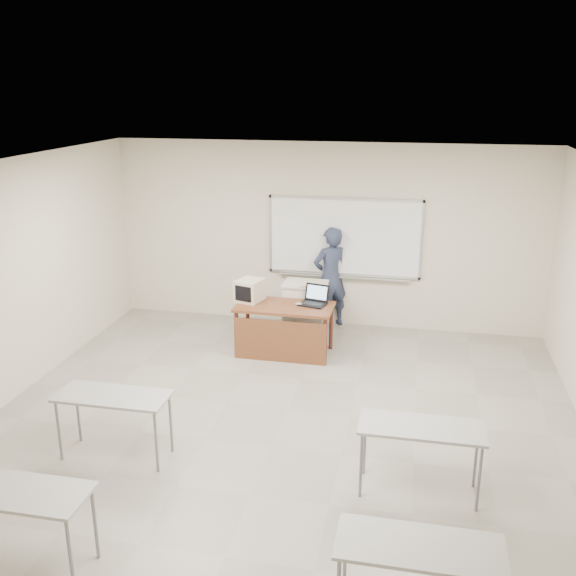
% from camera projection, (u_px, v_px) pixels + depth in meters
% --- Properties ---
extents(floor, '(7.00, 8.00, 0.01)m').
position_uv_depth(floor, '(271.00, 447.00, 7.13)').
color(floor, gray).
rests_on(floor, ground).
extents(whiteboard, '(2.48, 0.10, 1.31)m').
position_uv_depth(whiteboard, '(344.00, 238.00, 10.33)').
color(whiteboard, white).
rests_on(whiteboard, floor).
extents(student_desks, '(4.40, 2.20, 0.73)m').
position_uv_depth(student_desks, '(236.00, 461.00, 5.67)').
color(student_desks, gray).
rests_on(student_desks, floor).
extents(instructor_desk, '(1.43, 0.71, 0.75)m').
position_uv_depth(instructor_desk, '(283.00, 321.00, 9.37)').
color(instructor_desk, brown).
rests_on(instructor_desk, floor).
extents(podium, '(0.67, 0.49, 0.93)m').
position_uv_depth(podium, '(305.00, 311.00, 10.01)').
color(podium, '#BBB8B2').
rests_on(podium, floor).
extents(crt_monitor, '(0.36, 0.40, 0.34)m').
position_uv_depth(crt_monitor, '(250.00, 290.00, 9.58)').
color(crt_monitor, beige).
rests_on(crt_monitor, instructor_desk).
extents(laptop, '(0.37, 0.34, 0.27)m').
position_uv_depth(laptop, '(313.00, 300.00, 9.46)').
color(laptop, black).
rests_on(laptop, instructor_desk).
extents(mouse, '(0.12, 0.09, 0.04)m').
position_uv_depth(mouse, '(299.00, 304.00, 9.41)').
color(mouse, gray).
rests_on(mouse, instructor_desk).
extents(keyboard, '(0.46, 0.29, 0.02)m').
position_uv_depth(keyboard, '(314.00, 285.00, 9.73)').
color(keyboard, beige).
rests_on(keyboard, podium).
extents(presenter, '(0.73, 0.67, 1.67)m').
position_uv_depth(presenter, '(331.00, 277.00, 10.49)').
color(presenter, black).
rests_on(presenter, floor).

